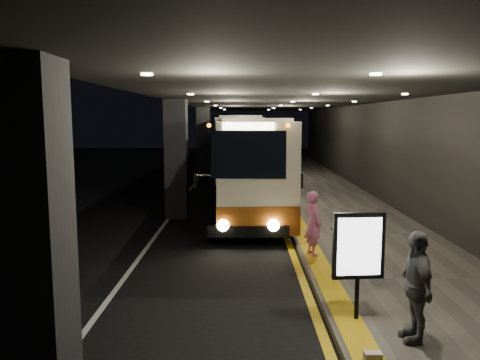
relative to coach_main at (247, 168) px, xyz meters
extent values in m
plane|color=black|center=(-1.12, -5.34, -1.73)|extent=(90.00, 90.00, 0.00)
cube|color=silver|center=(-2.92, -0.34, -1.73)|extent=(0.12, 50.00, 0.01)
cube|color=gold|center=(1.23, -0.34, -1.73)|extent=(0.18, 50.00, 0.01)
cube|color=#514C44|center=(3.63, -0.34, -1.66)|extent=(4.50, 50.00, 0.15)
cube|color=gold|center=(1.73, -0.34, -1.58)|extent=(0.50, 50.00, 0.01)
cube|color=black|center=(5.88, -0.34, 1.27)|extent=(0.10, 50.00, 6.00)
cube|color=black|center=(-2.62, -13.34, 0.47)|extent=(0.80, 0.80, 4.40)
cube|color=black|center=(-2.62, -1.34, 0.47)|extent=(0.80, 0.80, 4.40)
cube|color=black|center=(-2.62, 10.66, 0.47)|extent=(0.80, 0.80, 4.40)
cube|color=black|center=(1.38, -0.34, 2.87)|extent=(9.00, 50.00, 0.40)
cube|color=beige|center=(0.00, 0.02, 0.26)|extent=(2.95, 11.51, 3.23)
cube|color=brown|center=(0.00, 0.02, -0.92)|extent=(2.97, 11.53, 0.86)
cube|color=black|center=(0.00, -5.71, 0.98)|extent=(2.09, 0.17, 1.33)
cube|color=black|center=(0.00, -5.63, -1.21)|extent=(2.34, 0.37, 0.33)
cylinder|color=black|center=(-1.07, -3.59, -1.26)|extent=(0.27, 0.95, 0.95)
cylinder|color=black|center=(1.07, -3.59, -1.26)|extent=(0.27, 0.95, 0.95)
cylinder|color=black|center=(-1.07, 3.82, -1.26)|extent=(0.27, 0.95, 0.95)
cylinder|color=black|center=(1.07, 3.82, -1.26)|extent=(0.27, 0.95, 0.95)
sphere|color=#FFEAA5|center=(-0.71, -5.72, -1.02)|extent=(0.34, 0.34, 0.34)
sphere|color=#FFEAA5|center=(0.71, -5.72, -1.02)|extent=(0.34, 0.34, 0.34)
cube|color=#FFF2BF|center=(0.00, -5.72, 1.76)|extent=(1.43, 0.12, 0.21)
cube|color=beige|center=(-0.03, 10.31, 0.34)|extent=(3.01, 11.93, 3.35)
cube|color=brown|center=(-0.03, 10.31, -0.89)|extent=(3.03, 11.95, 0.89)
cube|color=black|center=(-0.03, 4.37, 1.08)|extent=(2.17, 0.16, 1.38)
cube|color=black|center=(-0.03, 4.45, -1.19)|extent=(2.42, 0.36, 0.34)
cylinder|color=black|center=(-1.14, 6.56, -1.24)|extent=(0.28, 0.99, 0.99)
cylinder|color=black|center=(1.08, 6.56, -1.24)|extent=(0.28, 0.99, 0.99)
cylinder|color=black|center=(-1.14, 14.25, -1.24)|extent=(0.28, 0.99, 0.99)
cylinder|color=black|center=(1.08, 14.25, -1.24)|extent=(0.28, 0.99, 0.99)
imported|color=#BE5887|center=(1.68, -6.72, -0.74)|extent=(0.58, 0.71, 1.69)
imported|color=#505055|center=(2.61, -11.44, -0.68)|extent=(0.54, 1.06, 1.81)
cube|color=black|center=(2.75, -8.82, -1.43)|extent=(0.26, 0.14, 0.31)
cylinder|color=black|center=(1.88, -10.65, -1.21)|extent=(0.08, 0.08, 0.75)
cube|color=black|center=(1.88, -10.65, -0.24)|extent=(0.92, 0.18, 1.18)
cube|color=white|center=(1.88, -10.71, -0.24)|extent=(0.77, 0.09, 1.02)
cylinder|color=black|center=(1.87, -8.56, -1.01)|extent=(0.05, 0.05, 1.15)
camera|label=1|loc=(-0.15, -18.62, 1.98)|focal=35.00mm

